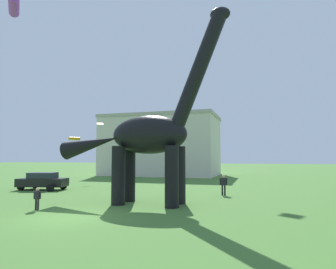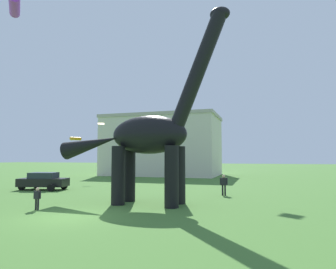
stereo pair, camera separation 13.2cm
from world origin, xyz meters
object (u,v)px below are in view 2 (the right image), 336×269
Objects in this scene: parked_sedan_left at (43,181)px; kite_mid_left at (75,139)px; person_strolling_adult at (37,196)px; kite_far_right at (101,124)px; kite_high_right at (214,28)px; dinosaur_sculpture at (148,135)px; person_near_flyer at (224,183)px; kite_drifting at (10,4)px.

kite_mid_left is at bearing 102.67° from parked_sedan_left.
person_strolling_adult is 1.17× the size of kite_far_right.
person_strolling_adult is 27.13m from kite_high_right.
parked_sedan_left is 10.87m from person_strolling_adult.
kite_far_right is at bearing -176.86° from kite_high_right.
dinosaur_sculpture is 7.35m from person_strolling_adult.
dinosaur_sculpture is at bearing 68.50° from person_near_flyer.
kite_high_right is at bearing 3.14° from kite_far_right.
kite_mid_left is at bearing 145.79° from kite_far_right.
dinosaur_sculpture is at bearing -35.06° from parked_sedan_left.
kite_high_right is at bearing 25.45° from parked_sedan_left.
dinosaur_sculpture is 7.74m from person_near_flyer.
kite_far_right is at bearing 138.58° from dinosaur_sculpture.
person_near_flyer is (16.03, 0.96, 0.15)m from parked_sedan_left.
kite_drifting is 2.68× the size of kite_far_right.
kite_drifting reaches higher than parked_sedan_left.
kite_far_right is at bearing 94.61° from kite_drifting.
kite_high_right reaches higher than person_near_flyer.
kite_drifting reaches higher than dinosaur_sculpture.
kite_far_right is (-1.27, 15.79, -7.37)m from kite_drifting.
kite_high_right is 1.39× the size of kite_far_right.
person_strolling_adult is 0.84× the size of kite_high_right.
parked_sedan_left is at bearing 168.08° from dinosaur_sculpture.
kite_far_right is at bearing -15.92° from person_near_flyer.
person_near_flyer is at bearing -10.27° from parked_sedan_left.
parked_sedan_left is at bearing -87.90° from kite_far_right.
parked_sedan_left is at bearing -88.30° from person_strolling_adult.
kite_mid_left is (-14.46, 23.90, 4.91)m from person_strolling_adult.
kite_mid_left is (-21.51, 4.16, -12.31)m from kite_high_right.
dinosaur_sculpture is at bearing 3.16° from kite_drifting.
person_near_flyer is 28.14m from kite_mid_left.
kite_mid_left reaches higher than parked_sedan_left.
parked_sedan_left is 3.03× the size of kite_high_right.
kite_drifting reaches higher than person_near_flyer.
kite_drifting is at bearing -94.17° from parked_sedan_left.
dinosaur_sculpture is at bearing -50.87° from kite_far_right.
dinosaur_sculpture reaches higher than kite_far_right.
parked_sedan_left is 2.58× the size of kite_mid_left.
parked_sedan_left is at bearing 17.67° from person_near_flyer.
dinosaur_sculpture is 11.32× the size of kite_far_right.
person_near_flyer is at bearing -30.17° from kite_far_right.
kite_drifting is at bearing -167.39° from dinosaur_sculpture.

